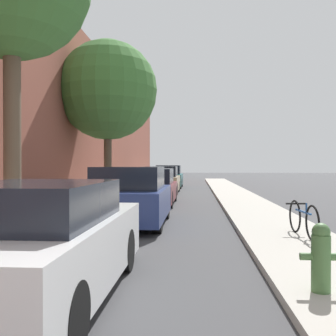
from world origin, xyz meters
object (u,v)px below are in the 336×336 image
object	(u,v)px
parked_car_white	(39,244)
street_tree_far	(108,91)
parked_car_maroon	(153,188)
parked_car_teal	(169,177)
parked_car_navy	(130,197)
bicycle	(303,219)
parked_car_champagne	(162,181)
fire_hydrant	(321,257)

from	to	relation	value
parked_car_white	street_tree_far	distance (m)	11.43
parked_car_maroon	parked_car_teal	world-z (taller)	parked_car_teal
parked_car_maroon	street_tree_far	world-z (taller)	street_tree_far
parked_car_navy	bicycle	world-z (taller)	parked_car_navy
parked_car_maroon	parked_car_teal	distance (m)	11.25
parked_car_maroon	bicycle	bearing A→B (deg)	-61.97
parked_car_champagne	fire_hydrant	size ratio (longest dim) A/B	5.34
parked_car_teal	street_tree_far	bearing A→B (deg)	-97.86
bicycle	parked_car_navy	bearing A→B (deg)	148.17
parked_car_teal	fire_hydrant	world-z (taller)	parked_car_teal
parked_car_champagne	fire_hydrant	xyz separation A→B (m)	(3.29, -16.94, -0.17)
parked_car_champagne	parked_car_teal	xyz separation A→B (m)	(0.01, 5.18, 0.02)
parked_car_navy	fire_hydrant	xyz separation A→B (m)	(3.17, -5.57, -0.20)
parked_car_maroon	parked_car_teal	xyz separation A→B (m)	(-0.11, 11.25, 0.05)
parked_car_teal	parked_car_white	bearing A→B (deg)	-90.00
parked_car_navy	parked_car_teal	distance (m)	16.55
parked_car_navy	parked_car_champagne	xyz separation A→B (m)	(-0.12, 11.37, -0.03)
parked_car_white	fire_hydrant	bearing A→B (deg)	3.24
parked_car_white	parked_car_champagne	bearing A→B (deg)	90.05
parked_car_teal	bicycle	distance (m)	19.02
parked_car_maroon	fire_hydrant	xyz separation A→B (m)	(3.16, -10.87, -0.14)
parked_car_white	parked_car_navy	size ratio (longest dim) A/B	1.07
parked_car_champagne	parked_car_teal	world-z (taller)	parked_car_teal
parked_car_maroon	street_tree_far	xyz separation A→B (m)	(-1.72, -0.40, 3.81)
parked_car_navy	fire_hydrant	bearing A→B (deg)	-60.36
parked_car_white	bicycle	xyz separation A→B (m)	(4.02, 3.72, -0.19)
parked_car_navy	parked_car_champagne	size ratio (longest dim) A/B	0.92
parked_car_champagne	bicycle	bearing A→B (deg)	-73.27
parked_car_maroon	parked_car_champagne	distance (m)	6.08
parked_car_white	parked_car_navy	distance (m)	5.76
parked_car_white	parked_car_champagne	distance (m)	17.13
parked_car_navy	bicycle	size ratio (longest dim) A/B	2.27
parked_car_navy	parked_car_maroon	bearing A→B (deg)	89.91
parked_car_white	street_tree_far	world-z (taller)	street_tree_far
parked_car_navy	street_tree_far	world-z (taller)	street_tree_far
parked_car_white	parked_car_champagne	world-z (taller)	parked_car_champagne
fire_hydrant	bicycle	xyz separation A→B (m)	(0.74, 3.53, -0.05)
parked_car_navy	bicycle	bearing A→B (deg)	-27.56
parked_car_navy	parked_car_maroon	world-z (taller)	parked_car_navy
parked_car_teal	parked_car_maroon	bearing A→B (deg)	-89.43
street_tree_far	parked_car_champagne	bearing A→B (deg)	76.16
fire_hydrant	bicycle	bearing A→B (deg)	78.10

